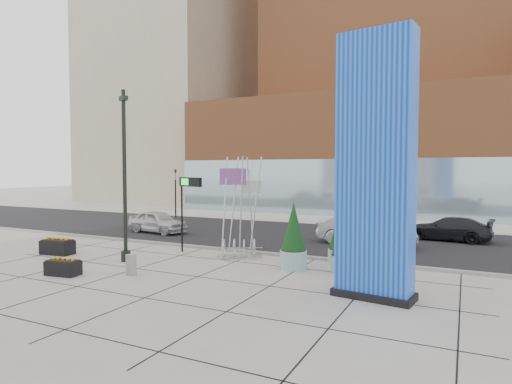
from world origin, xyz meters
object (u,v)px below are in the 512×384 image
at_px(blue_pylon, 375,171).
at_px(car_silver_mid, 366,230).
at_px(lamp_post, 125,192).
at_px(concrete_bollard, 131,265).
at_px(public_art_sculpture, 239,231).
at_px(overhead_street_sign, 192,188).
at_px(car_white_west, 158,222).

distance_m(blue_pylon, car_silver_mid, 10.04).
height_order(lamp_post, concrete_bollard, lamp_post).
distance_m(lamp_post, public_art_sculpture, 5.41).
bearing_deg(public_art_sculpture, car_silver_mid, 26.58).
xyz_separation_m(concrete_bollard, overhead_street_sign, (-0.34, 4.67, 2.79)).
bearing_deg(lamp_post, public_art_sculpture, 35.07).
bearing_deg(lamp_post, car_silver_mid, 44.57).
distance_m(lamp_post, car_silver_mid, 12.48).
relative_size(public_art_sculpture, car_white_west, 1.12).
bearing_deg(car_white_west, lamp_post, -143.29).
xyz_separation_m(concrete_bollard, car_white_west, (-6.19, 9.20, 0.32)).
bearing_deg(public_art_sculpture, blue_pylon, -52.41).
height_order(public_art_sculpture, concrete_bollard, public_art_sculpture).
distance_m(public_art_sculpture, car_silver_mid, 7.32).
height_order(car_white_west, car_silver_mid, car_silver_mid).
relative_size(car_white_west, car_silver_mid, 0.82).
bearing_deg(overhead_street_sign, car_silver_mid, 61.21).
relative_size(overhead_street_sign, car_silver_mid, 0.73).
bearing_deg(concrete_bollard, car_silver_mid, 56.62).
bearing_deg(car_white_west, blue_pylon, -111.19).
height_order(public_art_sculpture, overhead_street_sign, public_art_sculpture).
distance_m(public_art_sculpture, car_white_west, 9.59).
relative_size(lamp_post, car_silver_mid, 1.48).
bearing_deg(car_silver_mid, lamp_post, 146.68).
bearing_deg(overhead_street_sign, public_art_sculpture, 22.95).
bearing_deg(blue_pylon, car_white_west, 159.88).
height_order(blue_pylon, car_silver_mid, blue_pylon).
relative_size(concrete_bollard, car_silver_mid, 0.15).
xyz_separation_m(car_white_west, car_silver_mid, (13.02, 1.17, 0.13)).
relative_size(overhead_street_sign, car_white_west, 0.89).
xyz_separation_m(blue_pylon, overhead_street_sign, (-9.36, 3.57, -0.85)).
bearing_deg(public_art_sculpture, concrete_bollard, -140.25).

